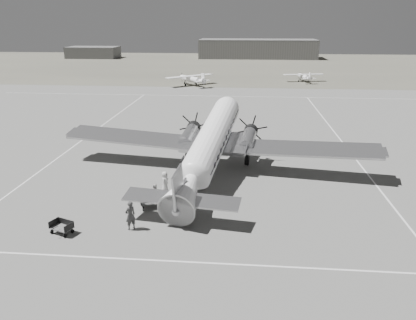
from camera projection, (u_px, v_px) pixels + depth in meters
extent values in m
plane|color=slate|center=(235.00, 176.00, 36.37)|extent=(260.00, 260.00, 0.00)
cube|color=silver|center=(228.00, 264.00, 23.19)|extent=(60.00, 0.15, 0.01)
cube|color=silver|center=(372.00, 180.00, 35.36)|extent=(0.15, 80.00, 0.01)
cube|color=silver|center=(83.00, 140.00, 47.29)|extent=(0.15, 60.00, 0.01)
cube|color=silver|center=(241.00, 96.00, 74.02)|extent=(90.00, 0.15, 0.01)
cube|color=#5B594C|center=(243.00, 65.00, 125.78)|extent=(260.00, 90.00, 0.01)
cube|color=slate|center=(257.00, 50.00, 147.91)|extent=(42.00, 14.00, 6.00)
cube|color=#545454|center=(258.00, 40.00, 146.83)|extent=(42.00, 14.00, 0.60)
cube|color=#545454|center=(93.00, 52.00, 148.58)|extent=(18.00, 10.00, 4.00)
imported|color=#323232|center=(130.00, 215.00, 26.77)|extent=(0.86, 0.86, 2.01)
imported|color=#B7B7B5|center=(156.00, 193.00, 30.74)|extent=(0.81, 0.91, 1.54)
imported|color=#BABAB7|center=(165.00, 182.00, 32.72)|extent=(0.68, 0.92, 1.73)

